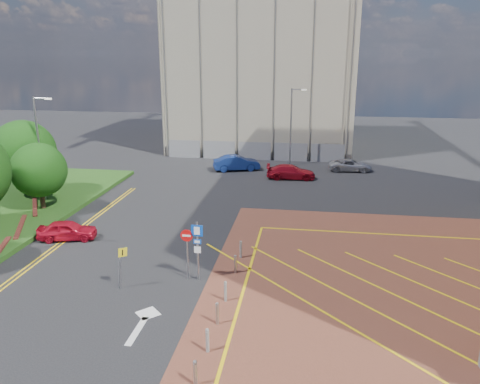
% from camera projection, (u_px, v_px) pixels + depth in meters
% --- Properties ---
extents(ground, '(140.00, 140.00, 0.00)m').
position_uv_depth(ground, '(184.00, 288.00, 23.61)').
color(ground, black).
rests_on(ground, ground).
extents(forecourt, '(26.00, 26.00, 0.02)m').
position_uv_depth(forecourt, '(478.00, 309.00, 21.62)').
color(forecourt, brown).
rests_on(forecourt, ground).
extents(tree_c, '(4.00, 4.00, 4.90)m').
position_uv_depth(tree_c, '(39.00, 170.00, 34.09)').
color(tree_c, '#3D2B1C').
rests_on(tree_c, grass_bed).
extents(tree_d, '(5.00, 5.00, 6.08)m').
position_uv_depth(tree_d, '(24.00, 152.00, 37.17)').
color(tree_d, '#3D2B1C').
rests_on(tree_d, grass_bed).
extents(lamp_left_far, '(1.53, 0.16, 8.00)m').
position_uv_depth(lamp_left_far, '(40.00, 145.00, 35.70)').
color(lamp_left_far, '#9EA0A8').
rests_on(lamp_left_far, grass_bed).
extents(lamp_back, '(1.53, 0.16, 8.00)m').
position_uv_depth(lamp_back, '(292.00, 124.00, 48.34)').
color(lamp_back, '#9EA0A8').
rests_on(lamp_back, ground).
extents(sign_cluster, '(1.17, 0.12, 3.20)m').
position_uv_depth(sign_cluster, '(194.00, 245.00, 23.94)').
color(sign_cluster, '#9EA0A8').
rests_on(sign_cluster, ground).
extents(warning_sign, '(0.55, 0.37, 2.24)m').
position_uv_depth(warning_sign, '(121.00, 263.00, 23.12)').
color(warning_sign, '#9EA0A8').
rests_on(warning_sign, ground).
extents(bollard_row, '(0.14, 11.14, 0.90)m').
position_uv_depth(bollard_row, '(223.00, 299.00, 21.57)').
color(bollard_row, '#9EA0A8').
rests_on(bollard_row, forecourt).
extents(construction_building, '(21.20, 19.20, 22.00)m').
position_uv_depth(construction_building, '(265.00, 57.00, 58.40)').
color(construction_building, '#9F9582').
rests_on(construction_building, ground).
extents(construction_fence, '(21.60, 0.06, 2.00)m').
position_uv_depth(construction_fence, '(263.00, 151.00, 51.63)').
color(construction_fence, gray).
rests_on(construction_fence, ground).
extents(car_red_left, '(3.86, 2.28, 1.23)m').
position_uv_depth(car_red_left, '(67.00, 230.00, 29.61)').
color(car_red_left, red).
rests_on(car_red_left, ground).
extents(car_blue_back, '(4.92, 2.99, 1.53)m').
position_uv_depth(car_blue_back, '(236.00, 163.00, 47.15)').
color(car_blue_back, navy).
rests_on(car_blue_back, ground).
extents(car_red_back, '(4.67, 2.14, 1.32)m').
position_uv_depth(car_red_back, '(291.00, 172.00, 44.02)').
color(car_red_back, maroon).
rests_on(car_red_back, ground).
extents(car_silver_back, '(4.36, 2.23, 1.18)m').
position_uv_depth(car_silver_back, '(350.00, 165.00, 46.95)').
color(car_silver_back, '#A2A2A9').
rests_on(car_silver_back, ground).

